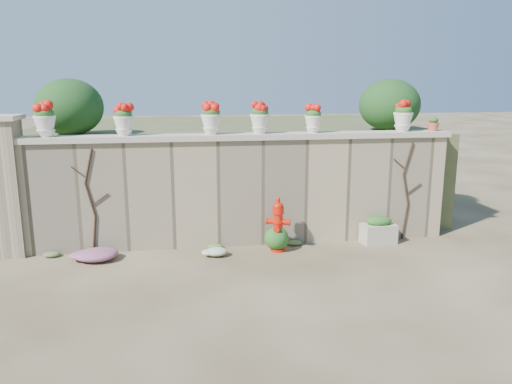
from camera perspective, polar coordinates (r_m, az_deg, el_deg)
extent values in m
plane|color=#473623|center=(7.99, -0.24, -9.83)|extent=(80.00, 80.00, 0.00)
cube|color=#9A8767|center=(9.40, -1.86, -0.02)|extent=(8.00, 0.40, 2.00)
cube|color=#BAB39E|center=(9.23, -1.90, 6.35)|extent=(8.10, 0.52, 0.10)
cube|color=#9A8767|center=(9.79, -26.75, 0.33)|extent=(0.60, 0.60, 2.40)
cube|color=#384C23|center=(12.53, -3.61, 3.11)|extent=(9.00, 6.00, 2.00)
ellipsoid|color=#143814|center=(10.54, -20.52, 9.07)|extent=(1.30, 1.30, 1.10)
ellipsoid|color=#143814|center=(11.26, 15.01, 9.60)|extent=(1.30, 1.30, 1.10)
cylinder|color=black|center=(9.42, -17.99, -4.70)|extent=(0.12, 0.04, 0.70)
cylinder|color=black|center=(9.26, -18.41, -0.85)|extent=(0.17, 0.04, 0.61)
cylinder|color=black|center=(9.15, -18.61, 2.81)|extent=(0.18, 0.04, 0.61)
cylinder|color=black|center=(9.24, -17.40, -0.82)|extent=(0.30, 0.02, 0.22)
cylinder|color=black|center=(9.20, -19.64, 2.15)|extent=(0.25, 0.02, 0.21)
cylinder|color=black|center=(10.25, 16.65, -3.24)|extent=(0.12, 0.04, 0.70)
cylinder|color=black|center=(10.09, 16.75, 0.31)|extent=(0.17, 0.04, 0.61)
cylinder|color=black|center=(9.99, 17.01, 3.68)|extent=(0.18, 0.04, 0.61)
cylinder|color=black|center=(10.16, 17.59, 0.34)|extent=(0.30, 0.02, 0.22)
cylinder|color=black|center=(9.93, 16.06, 3.10)|extent=(0.25, 0.02, 0.21)
cylinder|color=red|center=(9.23, 2.50, -6.56)|extent=(0.28, 0.28, 0.05)
cylinder|color=red|center=(9.11, 2.53, -4.32)|extent=(0.17, 0.17, 0.62)
cylinder|color=red|center=(9.07, 2.54, -3.41)|extent=(0.21, 0.21, 0.04)
cylinder|color=red|center=(9.01, 2.55, -2.12)|extent=(0.21, 0.21, 0.12)
ellipsoid|color=red|center=(8.99, 2.56, -1.49)|extent=(0.19, 0.19, 0.14)
cylinder|color=red|center=(8.97, 2.56, -1.00)|extent=(0.07, 0.07, 0.10)
cylinder|color=red|center=(9.09, 1.66, -3.36)|extent=(0.17, 0.14, 0.10)
cylinder|color=red|center=(9.05, 3.42, -3.46)|extent=(0.17, 0.14, 0.10)
cylinder|color=red|center=(8.99, 2.41, -4.21)|extent=(0.12, 0.13, 0.09)
cube|color=#BAB39E|center=(9.88, 13.80, -4.64)|extent=(0.67, 0.43, 0.37)
ellipsoid|color=#1E5119|center=(9.81, 13.87, -3.24)|extent=(0.52, 0.34, 0.19)
ellipsoid|color=#1E5119|center=(9.16, 2.49, -5.09)|extent=(0.57, 0.51, 0.54)
ellipsoid|color=#BF269D|center=(9.16, -18.01, -6.70)|extent=(0.91, 0.60, 0.24)
ellipsoid|color=white|center=(8.92, -4.75, -6.78)|extent=(0.54, 0.43, 0.19)
ellipsoid|color=#1E5119|center=(9.42, -23.06, 8.29)|extent=(0.33, 0.33, 0.20)
ellipsoid|color=red|center=(9.41, -23.10, 8.78)|extent=(0.28, 0.28, 0.20)
ellipsoid|color=#1E5119|center=(9.18, -14.94, 8.63)|extent=(0.31, 0.31, 0.18)
ellipsoid|color=red|center=(9.18, -14.96, 9.11)|extent=(0.27, 0.27, 0.19)
ellipsoid|color=#1E5119|center=(9.15, -5.16, 9.10)|extent=(0.32, 0.32, 0.19)
ellipsoid|color=red|center=(9.14, -5.17, 9.61)|extent=(0.28, 0.28, 0.20)
ellipsoid|color=#1E5119|center=(9.25, 0.45, 9.14)|extent=(0.32, 0.32, 0.19)
ellipsoid|color=red|center=(9.24, 0.46, 9.63)|extent=(0.28, 0.28, 0.20)
ellipsoid|color=#1E5119|center=(9.46, 6.59, 8.89)|extent=(0.28, 0.28, 0.17)
ellipsoid|color=red|center=(9.46, 6.61, 9.31)|extent=(0.25, 0.25, 0.18)
ellipsoid|color=#1E5119|center=(10.07, 16.51, 8.94)|extent=(0.32, 0.32, 0.19)
ellipsoid|color=red|center=(10.07, 16.53, 9.40)|extent=(0.28, 0.28, 0.20)
ellipsoid|color=#1E5119|center=(10.37, 19.63, 7.71)|extent=(0.18, 0.18, 0.13)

